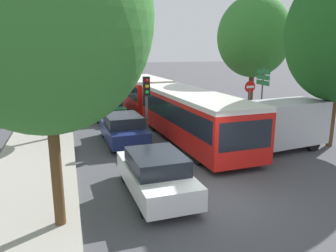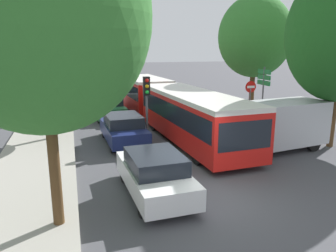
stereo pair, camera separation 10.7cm
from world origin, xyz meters
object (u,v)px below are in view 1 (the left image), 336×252
at_px(tree_left_distant, 60,49).
at_px(articulated_bus, 167,103).
at_px(city_bus_rear, 85,71).
at_px(traffic_light, 147,95).
at_px(queued_car_green, 107,107).
at_px(queued_car_white, 156,174).
at_px(tree_right_mid, 254,39).
at_px(tree_left_far, 51,58).
at_px(queued_car_navy, 123,129).
at_px(tree_left_mid, 43,58).
at_px(white_van, 278,124).
at_px(direction_sign_post, 263,84).
at_px(queued_car_silver, 99,95).
at_px(queued_car_tan, 92,87).
at_px(tree_left_near, 43,15).
at_px(no_entry_sign, 249,97).

bearing_deg(tree_left_distant, articulated_bus, -69.56).
distance_m(city_bus_rear, traffic_light, 35.01).
distance_m(articulated_bus, queued_car_green, 4.85).
bearing_deg(queued_car_white, traffic_light, -12.72).
bearing_deg(city_bus_rear, tree_right_mid, -166.15).
height_order(tree_left_far, tree_right_mid, tree_right_mid).
distance_m(queued_car_navy, tree_left_mid, 5.25).
height_order(tree_left_far, tree_left_distant, tree_left_distant).
height_order(queued_car_green, tree_left_distant, tree_left_distant).
distance_m(queued_car_green, tree_right_mid, 11.17).
relative_size(queued_car_white, white_van, 0.81).
height_order(direction_sign_post, tree_left_far, tree_left_far).
relative_size(queued_car_silver, queued_car_tan, 1.03).
xyz_separation_m(queued_car_navy, tree_left_distant, (-3.07, 19.80, 3.92)).
bearing_deg(tree_left_distant, tree_left_far, -92.67).
bearing_deg(tree_left_near, queued_car_silver, 81.74).
xyz_separation_m(city_bus_rear, tree_right_mid, (9.98, -29.75, 3.93)).
bearing_deg(direction_sign_post, tree_left_distant, -55.09).
bearing_deg(tree_left_far, queued_car_silver, 44.90).
bearing_deg(city_bus_rear, articulated_bus, -178.84).
bearing_deg(queued_car_silver, no_entry_sign, -146.81).
relative_size(city_bus_rear, direction_sign_post, 3.24).
bearing_deg(no_entry_sign, traffic_light, -74.26).
distance_m(no_entry_sign, tree_left_near, 14.50).
distance_m(queued_car_silver, direction_sign_post, 14.19).
bearing_deg(tree_left_mid, city_bus_rear, 83.76).
bearing_deg(tree_left_far, white_van, -49.67).
distance_m(queued_car_white, queued_car_tan, 25.36).
bearing_deg(white_van, tree_right_mid, -119.91).
distance_m(city_bus_rear, tree_left_far, 25.72).
relative_size(no_entry_sign, tree_left_distant, 0.42).
bearing_deg(queued_car_silver, tree_left_near, 169.61).
bearing_deg(articulated_bus, queued_car_white, -22.26).
bearing_deg(articulated_bus, queued_car_tan, -171.34).
bearing_deg(city_bus_rear, tree_left_distant, 163.39).
bearing_deg(tree_right_mid, queued_car_white, -132.32).
height_order(white_van, tree_left_mid, tree_left_mid).
bearing_deg(queued_car_silver, tree_right_mid, -130.56).
height_order(queued_car_silver, direction_sign_post, direction_sign_post).
distance_m(articulated_bus, white_van, 7.10).
distance_m(white_van, tree_right_mid, 9.40).
bearing_deg(no_entry_sign, direction_sign_post, 115.47).
bearing_deg(tree_left_far, tree_left_mid, -90.10).
height_order(traffic_light, tree_left_near, tree_left_near).
relative_size(no_entry_sign, tree_left_near, 0.34).
bearing_deg(tree_left_far, tree_left_near, -87.86).
height_order(queued_car_green, tree_left_mid, tree_left_mid).
distance_m(queued_car_white, tree_left_far, 16.10).
distance_m(queued_car_silver, tree_left_near, 20.86).
bearing_deg(direction_sign_post, traffic_light, 17.81).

